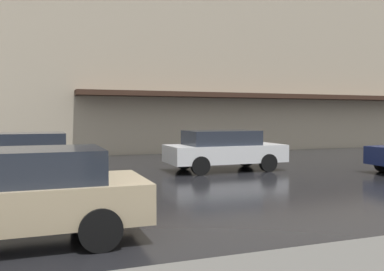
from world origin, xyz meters
TOP-DOWN VIEW (x-y plane):
  - haussmann_block_corner at (21.83, -16.65)m, footprint 19.88×29.55m
  - car_white at (5.50, -10.82)m, footprint 1.85×4.10m
  - car_champagne at (-1.00, -4.36)m, footprint 1.85×4.10m
  - car_dark_grey at (5.50, -4.36)m, footprint 1.85×4.10m

SIDE VIEW (x-z plane):
  - car_white at x=5.50m, z-range 0.05..1.46m
  - car_champagne at x=-1.00m, z-range 0.05..1.46m
  - car_dark_grey at x=5.50m, z-range 0.05..1.46m
  - haussmann_block_corner at x=21.83m, z-range -0.21..19.90m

